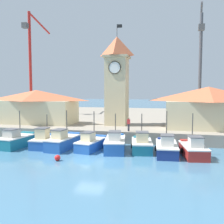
# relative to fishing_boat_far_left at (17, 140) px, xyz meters

# --- Properties ---
(ground_plane) EXTENTS (300.00, 300.00, 0.00)m
(ground_plane) POSITION_rel_fishing_boat_far_left_xyz_m (9.49, -3.56, -0.75)
(ground_plane) COLOR teal
(quay_wharf) EXTENTS (120.00, 40.00, 1.39)m
(quay_wharf) POSITION_rel_fishing_boat_far_left_xyz_m (9.49, 24.18, -0.06)
(quay_wharf) COLOR gray
(quay_wharf) RESTS_ON ground
(fishing_boat_far_left) EXTENTS (2.67, 4.81, 3.93)m
(fishing_boat_far_left) POSITION_rel_fishing_boat_far_left_xyz_m (0.00, 0.00, 0.00)
(fishing_boat_far_left) COLOR #196B7F
(fishing_boat_far_left) RESTS_ON ground
(fishing_boat_left_outer) EXTENTS (2.21, 4.22, 3.54)m
(fishing_boat_left_outer) POSITION_rel_fishing_boat_far_left_xyz_m (3.12, 0.52, -0.02)
(fishing_boat_left_outer) COLOR #2356A8
(fishing_boat_left_outer) RESTS_ON ground
(fishing_boat_left_inner) EXTENTS (2.42, 5.31, 4.03)m
(fishing_boat_left_inner) POSITION_rel_fishing_boat_far_left_xyz_m (5.32, 0.45, 0.02)
(fishing_boat_left_inner) COLOR #2356A8
(fishing_boat_left_inner) RESTS_ON ground
(fishing_boat_mid_left) EXTENTS (2.50, 4.90, 3.97)m
(fishing_boat_mid_left) POSITION_rel_fishing_boat_far_left_xyz_m (8.35, 0.62, -0.07)
(fishing_boat_mid_left) COLOR #2356A8
(fishing_boat_mid_left) RESTS_ON ground
(fishing_boat_center) EXTENTS (2.78, 5.36, 3.77)m
(fishing_boat_center) POSITION_rel_fishing_boat_far_left_xyz_m (10.86, 0.65, 0.01)
(fishing_boat_center) COLOR #2356A8
(fishing_boat_center) RESTS_ON ground
(fishing_boat_mid_right) EXTENTS (2.61, 4.53, 3.79)m
(fishing_boat_mid_right) POSITION_rel_fishing_boat_far_left_xyz_m (13.57, 0.92, -0.03)
(fishing_boat_mid_right) COLOR #196B7F
(fishing_boat_mid_right) RESTS_ON ground
(fishing_boat_right_inner) EXTENTS (2.32, 5.28, 4.18)m
(fishing_boat_right_inner) POSITION_rel_fishing_boat_far_left_xyz_m (16.04, 0.19, -0.06)
(fishing_boat_right_inner) COLOR navy
(fishing_boat_right_inner) RESTS_ON ground
(fishing_boat_right_outer) EXTENTS (2.64, 4.79, 4.01)m
(fishing_boat_right_outer) POSITION_rel_fishing_boat_far_left_xyz_m (18.52, -0.01, -0.06)
(fishing_boat_right_outer) COLOR #AD2823
(fishing_boat_right_outer) RESTS_ON ground
(clock_tower) EXTENTS (3.36, 3.36, 13.63)m
(clock_tower) POSITION_rel_fishing_boat_far_left_xyz_m (9.10, 10.07, 7.04)
(clock_tower) COLOR beige
(clock_tower) RESTS_ON quay_wharf
(warehouse_left) EXTENTS (11.48, 5.54, 4.80)m
(warehouse_left) POSITION_rel_fishing_boat_far_left_xyz_m (-2.67, 9.38, 3.10)
(warehouse_left) COLOR beige
(warehouse_left) RESTS_ON quay_wharf
(warehouse_right) EXTENTS (10.60, 6.39, 5.23)m
(warehouse_right) POSITION_rel_fishing_boat_far_left_xyz_m (20.93, 9.31, 3.32)
(warehouse_right) COLOR beige
(warehouse_right) RESTS_ON quay_wharf
(port_crane_near) EXTENTS (2.00, 8.89, 20.02)m
(port_crane_near) POSITION_rel_fishing_boat_far_left_xyz_m (-10.87, 22.43, 8.57)
(port_crane_near) COLOR maroon
(port_crane_near) RESTS_ON quay_wharf
(port_crane_far) EXTENTS (2.00, 10.44, 19.85)m
(port_crane_far) POSITION_rel_fishing_boat_far_left_xyz_m (21.21, 22.98, 7.95)
(port_crane_far) COLOR #353539
(port_crane_far) RESTS_ON quay_wharf
(mooring_buoy) EXTENTS (0.52, 0.52, 0.52)m
(mooring_buoy) POSITION_rel_fishing_boat_far_left_xyz_m (6.72, -4.22, -0.49)
(mooring_buoy) COLOR red
(mooring_buoy) RESTS_ON ground
(dock_worker_near_tower) EXTENTS (0.34, 0.22, 1.62)m
(dock_worker_near_tower) POSITION_rel_fishing_boat_far_left_xyz_m (11.59, 4.83, 1.48)
(dock_worker_near_tower) COLOR #33333D
(dock_worker_near_tower) RESTS_ON quay_wharf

